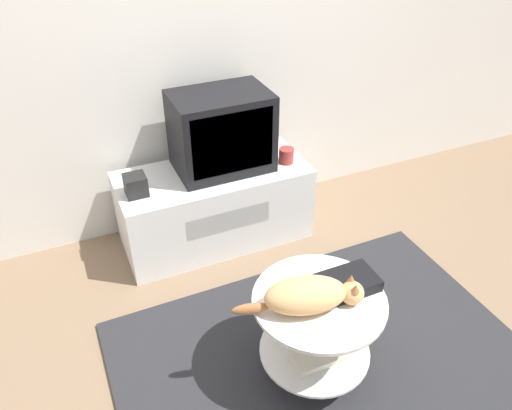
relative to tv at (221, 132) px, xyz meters
The scene contains 10 objects.
ground_plane 1.38m from the tv, 87.05° to the right, with size 12.00×12.00×0.00m, color #7F664C.
wall_back 0.65m from the tv, 78.65° to the left, with size 8.00×0.05×2.60m.
rug 1.38m from the tv, 87.05° to the right, with size 1.95×1.37×0.02m.
tv_stand 0.49m from the tv, 157.90° to the right, with size 1.14×0.50×0.49m.
tv is the anchor object (origin of this frame).
speaker 0.58m from the tv, behind, with size 0.12×0.12×0.12m.
mug 0.43m from the tv, 15.73° to the right, with size 0.09×0.09×0.09m.
coffee_table 1.27m from the tv, 91.01° to the right, with size 0.57×0.57×0.47m.
dvd_box 1.21m from the tv, 84.11° to the right, with size 0.25×0.17×0.05m.
cat 1.23m from the tv, 94.11° to the right, with size 0.54×0.26×0.14m.
Camera 1 is at (-0.94, -1.29, 2.02)m, focal length 35.00 mm.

